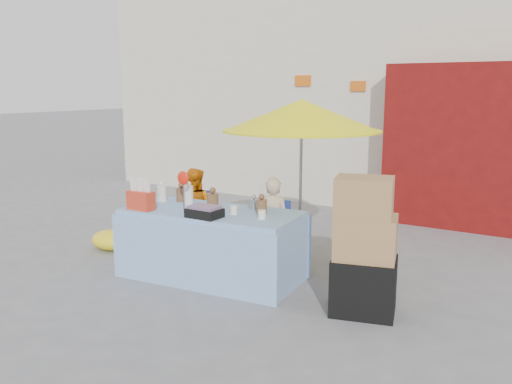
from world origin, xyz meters
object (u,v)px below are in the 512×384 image
Objects in this scene: umbrella at (302,116)px; vendor_beige at (273,223)px; box_stack at (364,252)px; vendor_orange at (194,210)px; chair_right at (267,250)px; chair_left at (188,235)px; market_table at (211,243)px.

vendor_beige is at bearing -153.43° from umbrella.
umbrella reaches higher than box_stack.
vendor_beige is at bearing 165.73° from vendor_orange.
vendor_beige is (1.25, 0.00, -0.01)m from vendor_orange.
umbrella is at bearing 143.34° from box_stack.
chair_right is at bearing 158.22° from box_stack.
umbrella is at bearing -3.89° from chair_left.
box_stack is (1.18, -0.88, -1.25)m from umbrella.
chair_right is 0.35m from vendor_beige.
market_table is 1.06× the size of umbrella.
umbrella is at bearing -167.71° from vendor_beige.
chair_right is at bearing 47.41° from market_table.
box_stack reaches higher than vendor_orange.
vendor_orange is 1.01× the size of vendor_beige.
umbrella is (0.30, 0.28, 1.64)m from chair_right.
umbrella is at bearing 171.26° from vendor_orange.
umbrella reaches higher than chair_left.
vendor_orange is 0.56× the size of umbrella.
chair_left is 0.41× the size of umbrella.
box_stack reaches higher than chair_left.
vendor_orange is at bearing 159.56° from chair_right.
box_stack is (1.91, -0.02, 0.22)m from market_table.
vendor_orange is 2.82m from box_stack.
vendor_orange reaches higher than vendor_beige.
market_table reaches higher than chair_left.
market_table is at bearing -140.70° from chair_right.
vendor_beige is (0.00, 0.13, 0.32)m from chair_right.
box_stack is (1.48, -0.73, 0.06)m from vendor_beige.
box_stack is (2.73, -0.59, 0.38)m from chair_left.
chair_left is at bearing 139.10° from market_table.
vendor_beige is at bearing 52.75° from market_table.
chair_left is at bearing -8.14° from vendor_beige.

